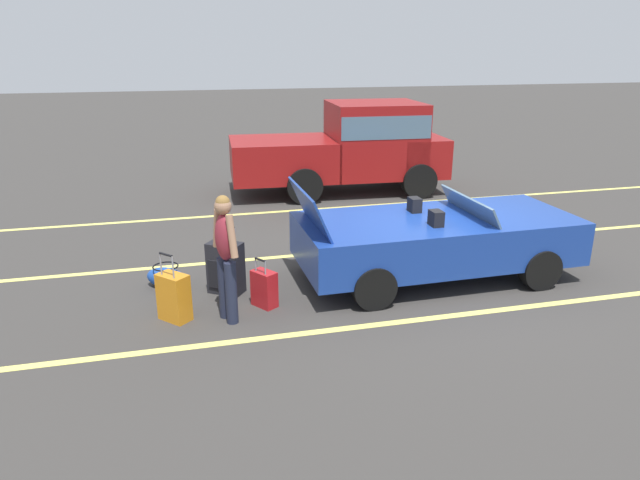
{
  "coord_description": "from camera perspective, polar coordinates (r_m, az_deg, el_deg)",
  "views": [
    {
      "loc": [
        -3.64,
        -7.38,
        3.35
      ],
      "look_at": [
        -1.8,
        -0.04,
        0.75
      ],
      "focal_mm": 31.86,
      "sensor_mm": 36.0,
      "label": 1
    }
  ],
  "objects": [
    {
      "name": "ground_plane",
      "position": [
        8.88,
        11.29,
        -3.58
      ],
      "size": [
        80.0,
        80.0,
        0.0
      ],
      "primitive_type": "plane",
      "color": "#383533"
    },
    {
      "name": "lot_line_near",
      "position": [
        7.83,
        15.33,
        -7.1
      ],
      "size": [
        18.0,
        0.12,
        0.01
      ],
      "primitive_type": "cube",
      "color": "#EAE066",
      "rests_on": "ground_plane"
    },
    {
      "name": "lot_line_mid",
      "position": [
        10.07,
        7.98,
        -0.67
      ],
      "size": [
        18.0,
        0.12,
        0.01
      ],
      "primitive_type": "cube",
      "color": "#EAE066",
      "rests_on": "ground_plane"
    },
    {
      "name": "lot_line_far",
      "position": [
        12.49,
        3.41,
        3.36
      ],
      "size": [
        18.0,
        0.12,
        0.01
      ],
      "primitive_type": "cube",
      "color": "#EAE066",
      "rests_on": "ground_plane"
    },
    {
      "name": "convertible_car",
      "position": [
        8.77,
        12.7,
        0.14
      ],
      "size": [
        4.2,
        1.88,
        1.52
      ],
      "rotation": [
        0.0,
        0.0,
        0.01
      ],
      "color": "navy",
      "rests_on": "ground_plane"
    },
    {
      "name": "suitcase_large_black",
      "position": [
        8.14,
        -9.46,
        -2.79
      ],
      "size": [
        0.55,
        0.51,
        0.97
      ],
      "rotation": [
        0.0,
        0.0,
        4.09
      ],
      "color": "black",
      "rests_on": "ground_plane"
    },
    {
      "name": "suitcase_medium_bright",
      "position": [
        7.5,
        -14.47,
        -5.58
      ],
      "size": [
        0.45,
        0.46,
        0.93
      ],
      "rotation": [
        0.0,
        0.0,
        0.74
      ],
      "color": "orange",
      "rests_on": "ground_plane"
    },
    {
      "name": "suitcase_small_carryon",
      "position": [
        7.69,
        -5.62,
        -4.88
      ],
      "size": [
        0.36,
        0.39,
        0.7
      ],
      "rotation": [
        0.0,
        0.0,
        0.6
      ],
      "color": "red",
      "rests_on": "ground_plane"
    },
    {
      "name": "duffel_bag",
      "position": [
        8.56,
        -15.16,
        -3.64
      ],
      "size": [
        0.7,
        0.6,
        0.34
      ],
      "rotation": [
        0.0,
        0.0,
        2.55
      ],
      "color": "#1E479E",
      "rests_on": "ground_plane"
    },
    {
      "name": "traveler_person",
      "position": [
        7.12,
        -9.47,
        -1.17
      ],
      "size": [
        0.32,
        0.59,
        1.65
      ],
      "rotation": [
        0.0,
        0.0,
        0.36
      ],
      "color": "#1E2338",
      "rests_on": "ground_plane"
    },
    {
      "name": "parked_pickup_truck_near",
      "position": [
        13.64,
        3.52,
        9.45
      ],
      "size": [
        5.1,
        2.29,
        2.1
      ],
      "rotation": [
        0.0,
        0.0,
        -0.06
      ],
      "color": "maroon",
      "rests_on": "ground_plane"
    }
  ]
}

